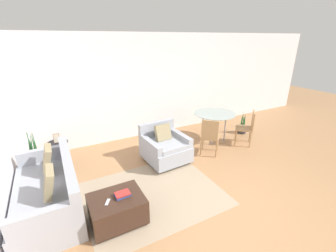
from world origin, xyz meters
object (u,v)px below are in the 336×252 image
(armchair, at_px, (165,147))
(dining_chair_near_left, at_px, (210,135))
(book_stack, at_px, (123,194))
(picture_frame, at_px, (56,138))
(ottoman, at_px, (117,208))
(side_table, at_px, (59,150))
(dining_table, at_px, (214,116))
(potted_plant, at_px, (35,160))
(couch, at_px, (50,192))
(potted_plant_small, at_px, (242,127))
(dining_chair_near_right, at_px, (248,126))
(tv_remote_primary, at_px, (108,202))

(armchair, distance_m, dining_chair_near_left, 1.10)
(book_stack, distance_m, picture_frame, 2.27)
(ottoman, distance_m, side_table, 2.24)
(dining_table, height_order, dining_chair_near_left, dining_chair_near_left)
(armchair, relative_size, side_table, 1.74)
(potted_plant, bearing_deg, ottoman, -63.54)
(couch, relative_size, picture_frame, 9.89)
(book_stack, height_order, potted_plant_small, potted_plant_small)
(armchair, relative_size, ottoman, 1.25)
(couch, height_order, armchair, couch)
(side_table, bearing_deg, potted_plant_small, -5.98)
(picture_frame, distance_m, dining_chair_near_right, 4.51)
(ottoman, bearing_deg, tv_remote_primary, -164.58)
(dining_table, distance_m, dining_chair_near_right, 0.88)
(dining_table, bearing_deg, armchair, -168.39)
(ottoman, relative_size, dining_table, 0.73)
(ottoman, relative_size, tv_remote_primary, 5.77)
(armchair, bearing_deg, potted_plant, 160.68)
(book_stack, xyz_separation_m, tv_remote_primary, (-0.23, -0.03, -0.02))
(potted_plant, distance_m, dining_chair_near_left, 3.82)
(dining_table, bearing_deg, side_table, 172.60)
(potted_plant, relative_size, picture_frame, 4.71)
(potted_plant_small, bearing_deg, ottoman, -158.68)
(dining_chair_near_right, bearing_deg, dining_table, 135.00)
(picture_frame, height_order, dining_chair_near_left, dining_chair_near_left)
(tv_remote_primary, xyz_separation_m, dining_table, (3.26, 1.69, 0.24))
(ottoman, xyz_separation_m, tv_remote_primary, (-0.13, -0.04, 0.20))
(dining_chair_near_right, bearing_deg, picture_frame, 165.91)
(potted_plant, bearing_deg, tv_remote_primary, -66.71)
(book_stack, bearing_deg, potted_plant, 118.49)
(side_table, bearing_deg, dining_chair_near_right, -14.09)
(dining_chair_near_left, bearing_deg, dining_table, 45.00)
(picture_frame, bearing_deg, ottoman, -73.45)
(book_stack, xyz_separation_m, dining_chair_near_left, (2.42, 1.04, 0.06))
(dining_chair_near_right, xyz_separation_m, potted_plant_small, (0.45, 0.59, -0.33))
(tv_remote_primary, distance_m, side_table, 2.23)
(ottoman, distance_m, potted_plant, 2.47)
(side_table, bearing_deg, dining_table, -7.40)
(book_stack, height_order, dining_table, dining_table)
(picture_frame, bearing_deg, tv_remote_primary, -77.00)
(picture_frame, bearing_deg, armchair, -21.44)
(side_table, xyz_separation_m, potted_plant_small, (4.82, -0.50, -0.21))
(book_stack, height_order, dining_chair_near_left, dining_chair_near_left)
(dining_table, height_order, potted_plant_small, dining_table)
(side_table, height_order, dining_table, dining_table)
(ottoman, relative_size, potted_plant_small, 1.18)
(potted_plant, bearing_deg, dining_chair_near_left, -17.93)
(picture_frame, xyz_separation_m, dining_table, (3.77, -0.49, 0.02))
(book_stack, bearing_deg, armchair, 43.64)
(book_stack, bearing_deg, potted_plant_small, 21.83)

